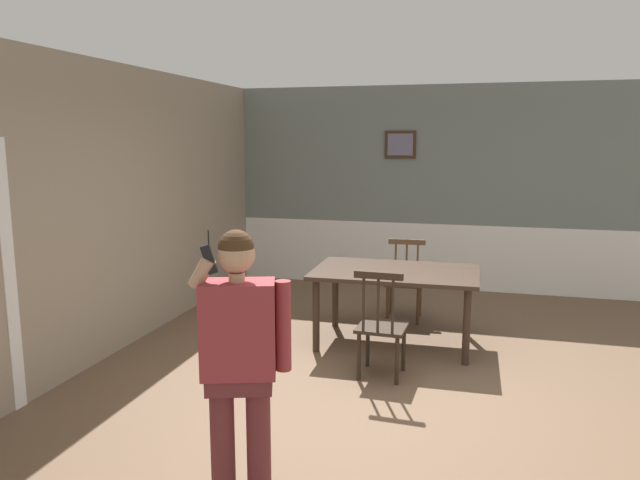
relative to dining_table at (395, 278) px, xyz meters
name	(u,v)px	position (x,y,z in m)	size (l,w,h in m)	color
ground_plane	(400,387)	(0.21, -1.10, -0.69)	(7.97, 7.97, 0.00)	brown
room_back_partition	(437,192)	(0.21, 2.52, 0.67)	(5.80, 0.17, 2.81)	slate
room_left_partition	(94,213)	(-2.68, -1.11, 0.72)	(0.13, 7.24, 2.81)	gray
dining_table	(395,278)	(0.00, 0.00, 0.00)	(1.66, 1.07, 0.77)	#38281E
chair_near_window	(405,280)	(-0.01, 0.91, -0.23)	(0.45, 0.45, 0.92)	#513823
chair_by_doorway	(381,326)	(0.01, -0.91, -0.22)	(0.44, 0.44, 0.99)	#2D2319
person_figure	(240,351)	(-0.46, -2.94, 0.22)	(0.54, 0.35, 1.60)	brown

